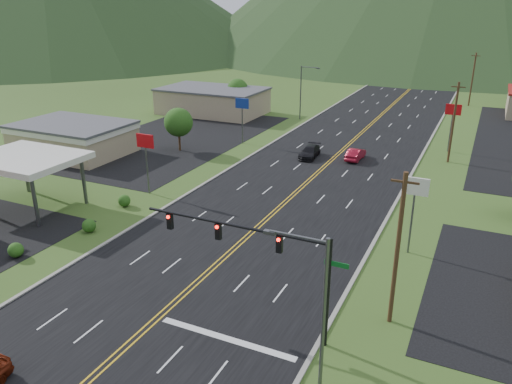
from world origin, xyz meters
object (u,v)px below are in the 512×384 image
at_px(gas_canopy, 26,160).
at_px(car_red_far, 356,154).
at_px(streetlight_west, 303,89).
at_px(streetlight_east, 318,308).
at_px(car_dark_mid, 310,152).
at_px(traffic_signal, 263,251).

distance_m(gas_canopy, car_red_far, 38.25).
relative_size(streetlight_west, gas_canopy, 0.90).
xyz_separation_m(streetlight_east, streetlight_west, (-22.86, 60.00, 0.00)).
xyz_separation_m(streetlight_west, gas_canopy, (-10.32, -48.00, -0.31)).
relative_size(gas_canopy, car_red_far, 2.24).
bearing_deg(streetlight_west, gas_canopy, -102.13).
height_order(streetlight_east, car_red_far, streetlight_east).
height_order(streetlight_west, car_dark_mid, streetlight_west).
relative_size(car_dark_mid, car_red_far, 1.10).
distance_m(traffic_signal, gas_canopy, 29.59).
bearing_deg(streetlight_east, car_red_far, 101.73).
relative_size(traffic_signal, gas_canopy, 1.31).
distance_m(traffic_signal, streetlight_west, 58.88).
xyz_separation_m(traffic_signal, car_dark_mid, (-9.44, 35.42, -4.62)).
xyz_separation_m(streetlight_east, car_red_far, (-8.50, 40.92, -4.44)).
bearing_deg(car_red_far, car_dark_mid, 17.19).
relative_size(streetlight_west, car_red_far, 2.01).
height_order(traffic_signal, streetlight_west, streetlight_west).
xyz_separation_m(traffic_signal, streetlight_west, (-18.16, 56.00, -0.15)).
distance_m(car_dark_mid, car_red_far, 5.83).
bearing_deg(car_red_far, traffic_signal, 98.07).
xyz_separation_m(streetlight_east, gas_canopy, (-33.18, 12.00, -0.31)).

